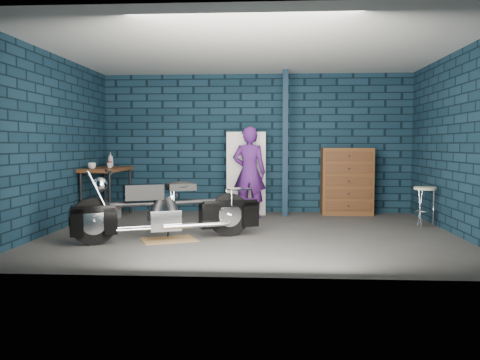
% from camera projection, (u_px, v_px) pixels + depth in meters
% --- Properties ---
extents(ground, '(6.00, 6.00, 0.00)m').
position_uv_depth(ground, '(251.00, 234.00, 7.56)').
color(ground, '#464441').
rests_on(ground, ground).
extents(room_walls, '(6.02, 5.01, 2.71)m').
position_uv_depth(room_walls, '(253.00, 108.00, 7.98)').
color(room_walls, '#0F2533').
rests_on(room_walls, ground).
extents(support_post, '(0.10, 0.10, 2.70)m').
position_uv_depth(support_post, '(285.00, 143.00, 9.38)').
color(support_post, '#112537').
rests_on(support_post, ground).
extents(workbench, '(0.60, 1.40, 0.91)m').
position_uv_depth(workbench, '(107.00, 193.00, 9.20)').
color(workbench, brown).
rests_on(workbench, ground).
extents(drip_mat, '(0.89, 0.80, 0.01)m').
position_uv_depth(drip_mat, '(169.00, 240.00, 7.07)').
color(drip_mat, olive).
rests_on(drip_mat, ground).
extents(motorcycle, '(2.29, 1.46, 0.99)m').
position_uv_depth(motorcycle, '(168.00, 205.00, 7.03)').
color(motorcycle, black).
rests_on(motorcycle, ground).
extents(person, '(0.62, 0.43, 1.65)m').
position_uv_depth(person, '(249.00, 172.00, 9.17)').
color(person, '#531E72').
rests_on(person, ground).
extents(storage_bin, '(0.44, 0.31, 0.27)m').
position_uv_depth(storage_bin, '(107.00, 211.00, 9.12)').
color(storage_bin, gray).
rests_on(storage_bin, ground).
extents(locker, '(0.73, 0.52, 1.56)m').
position_uv_depth(locker, '(247.00, 173.00, 9.74)').
color(locker, beige).
rests_on(locker, ground).
extents(tool_chest, '(0.95, 0.53, 1.26)m').
position_uv_depth(tool_chest, '(347.00, 181.00, 9.63)').
color(tool_chest, brown).
rests_on(tool_chest, ground).
extents(shop_stool, '(0.44, 0.44, 0.64)m').
position_uv_depth(shop_stool, '(425.00, 207.00, 8.21)').
color(shop_stool, beige).
rests_on(shop_stool, ground).
extents(cup_a, '(0.18, 0.18, 0.11)m').
position_uv_depth(cup_a, '(92.00, 166.00, 8.72)').
color(cup_a, beige).
rests_on(cup_a, workbench).
extents(cup_b, '(0.12, 0.12, 0.09)m').
position_uv_depth(cup_b, '(110.00, 166.00, 8.98)').
color(cup_b, beige).
rests_on(cup_b, workbench).
extents(mug_red, '(0.08, 0.08, 0.11)m').
position_uv_depth(mug_red, '(110.00, 164.00, 9.36)').
color(mug_red, maroon).
rests_on(mug_red, workbench).
extents(bottle, '(0.12, 0.12, 0.27)m').
position_uv_depth(bottle, '(111.00, 160.00, 9.61)').
color(bottle, gray).
rests_on(bottle, workbench).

